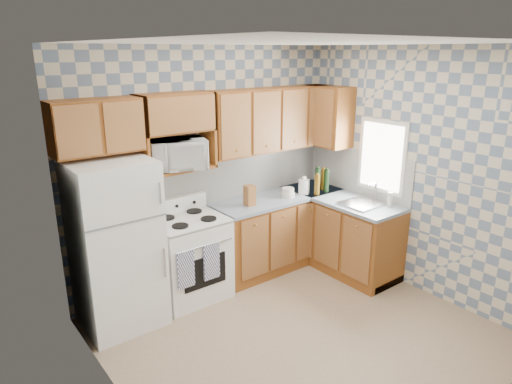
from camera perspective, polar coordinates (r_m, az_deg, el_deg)
floor at (r=4.68m, az=5.37°, el=-17.13°), size 3.40×3.40×0.00m
back_wall at (r=5.30m, az=-6.06°, el=3.10°), size 3.40×0.02×2.70m
right_wall at (r=5.35m, az=19.28°, el=2.34°), size 0.02×3.20×2.70m
backsplash_back at (r=5.54m, az=-2.44°, el=2.21°), size 2.60×0.02×0.56m
backsplash_right at (r=5.83m, az=12.57°, el=2.58°), size 0.02×1.60×0.56m
refrigerator at (r=4.64m, az=-17.09°, el=-6.37°), size 0.75×0.70×1.68m
stove_body at (r=5.12m, az=-8.32°, el=-8.25°), size 0.76×0.65×0.90m
cooktop at (r=4.94m, az=-8.54°, el=-3.48°), size 0.76×0.65×0.02m
backguard at (r=5.14m, az=-10.10°, el=-1.61°), size 0.76×0.08×0.17m
dish_towel_left at (r=4.71m, az=-8.77°, el=-9.55°), size 0.19×0.02×0.40m
dish_towel_right at (r=4.84m, az=-5.58°, el=-8.62°), size 0.19×0.02×0.40m
base_cabinets_back at (r=5.82m, az=2.75°, el=-4.96°), size 1.75×0.60×0.88m
base_cabinets_right at (r=5.86m, az=10.25°, el=-5.05°), size 0.60×1.60×0.88m
countertop_back at (r=5.65m, az=2.85°, el=-0.65°), size 1.77×0.63×0.04m
countertop_right at (r=5.70m, az=10.46°, el=-0.78°), size 0.63×1.60×0.04m
upper_cabinets_back at (r=5.54m, az=2.05°, el=9.09°), size 1.75×0.33×0.74m
upper_cabinets_fridge at (r=4.49m, az=-19.40°, el=7.74°), size 0.82×0.33×0.50m
upper_cabinets_right at (r=5.89m, az=8.62°, el=9.39°), size 0.33×0.70×0.74m
microwave_shelf at (r=4.91m, az=-9.74°, el=2.84°), size 0.80×0.33×0.03m
microwave at (r=4.83m, az=-9.74°, el=4.69°), size 0.66×0.54×0.31m
sink at (r=5.48m, az=13.21°, el=-1.42°), size 0.48×0.40×0.03m
window at (r=5.56m, az=15.46°, el=4.31°), size 0.02×0.66×0.86m
bottle_0 at (r=5.78m, az=7.68°, el=1.45°), size 0.07×0.07×0.31m
bottle_1 at (r=5.81m, az=8.79°, el=1.38°), size 0.07×0.07×0.29m
bottle_2 at (r=5.92m, az=8.42°, el=1.58°), size 0.07×0.07×0.27m
bottle_3 at (r=5.70m, az=7.64°, el=0.88°), size 0.07×0.07×0.25m
knife_block at (r=5.26m, az=-0.81°, el=-0.43°), size 0.11×0.11×0.24m
electric_kettle at (r=5.74m, az=6.01°, el=0.67°), size 0.14×0.14×0.18m
food_containers at (r=5.60m, az=4.00°, el=-0.05°), size 0.17×0.17×0.11m
soap_bottle at (r=5.45m, az=16.39°, el=-0.89°), size 0.06×0.06×0.17m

